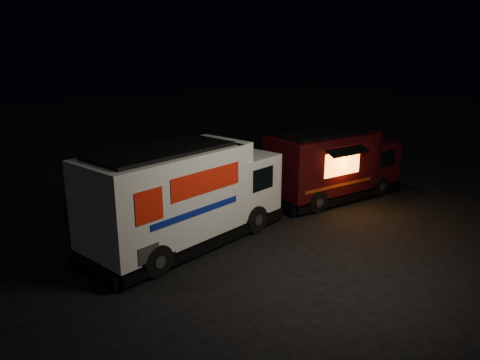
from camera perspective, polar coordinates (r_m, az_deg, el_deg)
name	(u,v)px	position (r m, az deg, el deg)	size (l,w,h in m)	color
ground	(273,231)	(15.34, 3.99, -6.25)	(80.00, 80.00, 0.00)	black
white_truck	(187,194)	(14.08, -6.42, -1.70)	(6.82, 2.33, 3.09)	silver
red_truck	(334,164)	(18.60, 11.41, 1.89)	(5.81, 2.14, 2.70)	#3D0B0F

